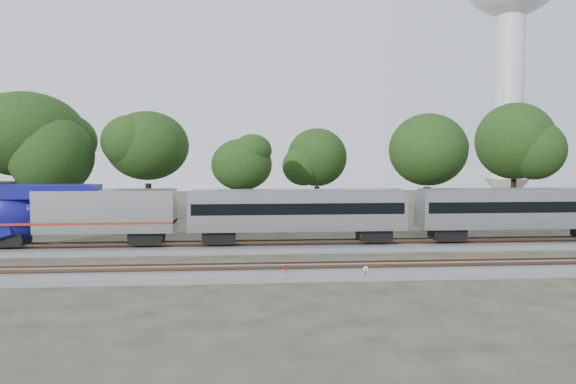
# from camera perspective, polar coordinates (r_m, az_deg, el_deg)

# --- Properties ---
(ground) EXTENTS (160.00, 160.00, 0.00)m
(ground) POSITION_cam_1_polar(r_m,az_deg,el_deg) (42.04, -3.53, -7.25)
(ground) COLOR #383328
(ground) RESTS_ON ground
(track_far) EXTENTS (160.00, 5.00, 0.73)m
(track_far) POSITION_cam_1_polar(r_m,az_deg,el_deg) (47.90, -3.66, -5.61)
(track_far) COLOR slate
(track_far) RESTS_ON ground
(track_near) EXTENTS (160.00, 5.00, 0.73)m
(track_near) POSITION_cam_1_polar(r_m,az_deg,el_deg) (38.08, -3.42, -8.12)
(track_near) COLOR slate
(track_near) RESTS_ON ground
(train) EXTENTS (95.10, 3.28, 4.84)m
(train) POSITION_cam_1_polar(r_m,az_deg,el_deg) (53.39, 22.74, -1.53)
(train) COLOR #B0B3B8
(train) RESTS_ON ground
(switch_stand_red) EXTENTS (0.29, 0.15, 0.96)m
(switch_stand_red) POSITION_cam_1_polar(r_m,az_deg,el_deg) (36.53, -0.22, -7.98)
(switch_stand_red) COLOR #512D19
(switch_stand_red) RESTS_ON ground
(switch_stand_white) EXTENTS (0.31, 0.10, 0.97)m
(switch_stand_white) POSITION_cam_1_polar(r_m,az_deg,el_deg) (36.53, 7.88, -8.01)
(switch_stand_white) COLOR #512D19
(switch_stand_white) RESTS_ON ground
(switch_lever) EXTENTS (0.54, 0.38, 0.30)m
(switch_lever) POSITION_cam_1_polar(r_m,az_deg,el_deg) (36.64, 4.55, -8.70)
(switch_lever) COLOR #512D19
(switch_lever) RESTS_ON ground
(water_tower) EXTENTS (15.01, 15.01, 41.54)m
(water_tower) POSITION_cam_1_polar(r_m,az_deg,el_deg) (96.04, 21.78, 17.32)
(water_tower) COLOR silver
(water_tower) RESTS_ON ground
(tree_1) EXTENTS (10.32, 10.32, 14.55)m
(tree_1) POSITION_cam_1_polar(r_m,az_deg,el_deg) (66.92, -25.06, 5.30)
(tree_1) COLOR black
(tree_1) RESTS_ON ground
(tree_2) EXTENTS (8.02, 8.02, 11.30)m
(tree_2) POSITION_cam_1_polar(r_m,az_deg,el_deg) (63.96, -22.92, 3.39)
(tree_2) COLOR black
(tree_2) RESTS_ON ground
(tree_3) EXTENTS (9.12, 9.12, 12.85)m
(tree_3) POSITION_cam_1_polar(r_m,az_deg,el_deg) (63.51, -14.08, 4.56)
(tree_3) COLOR black
(tree_3) RESTS_ON ground
(tree_4) EXTENTS (7.06, 7.06, 9.96)m
(tree_4) POSITION_cam_1_polar(r_m,az_deg,el_deg) (59.21, -4.72, 2.76)
(tree_4) COLOR black
(tree_4) RESTS_ON ground
(tree_5) EXTENTS (7.78, 7.78, 10.97)m
(tree_5) POSITION_cam_1_polar(r_m,az_deg,el_deg) (67.88, 2.96, 3.52)
(tree_5) COLOR black
(tree_5) RESTS_ON ground
(tree_6) EXTENTS (8.66, 8.66, 12.21)m
(tree_6) POSITION_cam_1_polar(r_m,az_deg,el_deg) (60.68, 14.03, 4.17)
(tree_6) COLOR black
(tree_6) RESTS_ON ground
(tree_7) EXTENTS (9.75, 9.75, 13.74)m
(tree_7) POSITION_cam_1_polar(r_m,az_deg,el_deg) (72.51, 22.05, 4.80)
(tree_7) COLOR black
(tree_7) RESTS_ON ground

